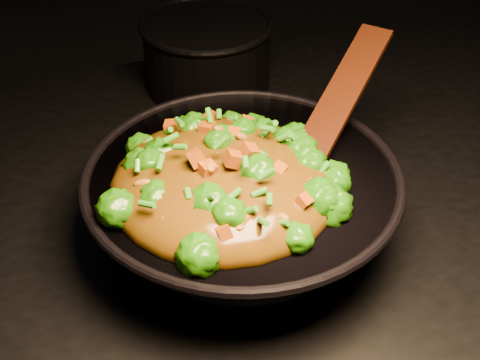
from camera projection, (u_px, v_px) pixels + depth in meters
name	position (u px, v px, depth m)	size (l,w,h in m)	color
wok	(242.00, 209.00, 0.88)	(0.39, 0.39, 0.11)	black
stir_fry	(223.00, 157.00, 0.79)	(0.28, 0.28, 0.10)	#287D08
spatula	(334.00, 110.00, 0.87)	(0.30, 0.05, 0.01)	#371108
back_pot	(207.00, 54.00, 1.20)	(0.22, 0.22, 0.13)	black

